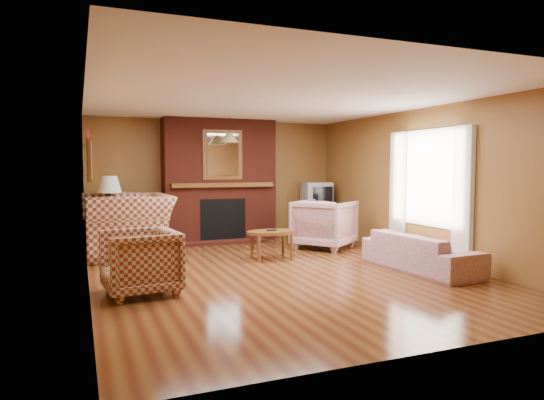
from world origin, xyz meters
name	(u,v)px	position (x,y,z in m)	size (l,w,h in m)	color
floor	(277,271)	(0.00, 0.00, 0.00)	(6.50, 6.50, 0.00)	#4A2110
ceiling	(277,100)	(0.00, 0.00, 2.40)	(6.50, 6.50, 0.00)	white
wall_back	(216,180)	(0.00, 3.25, 1.20)	(6.50, 6.50, 0.00)	brown
wall_front	(436,202)	(0.00, -3.25, 1.20)	(6.50, 6.50, 0.00)	brown
wall_left	(86,189)	(-2.50, 0.00, 1.20)	(6.50, 6.50, 0.00)	brown
wall_right	(422,184)	(2.50, 0.00, 1.20)	(6.50, 6.50, 0.00)	brown
fireplace	(220,181)	(0.00, 2.98, 1.18)	(2.20, 0.82, 2.40)	#571C13
window_right	(428,189)	(2.45, -0.20, 1.13)	(0.10, 1.85, 2.00)	beige
bookshelf	(88,154)	(-2.44, 1.90, 1.67)	(0.09, 0.55, 0.71)	brown
botanical_print	(89,160)	(-2.47, -0.30, 1.55)	(0.05, 0.40, 0.50)	brown
pendant_light	(229,138)	(0.00, 2.30, 2.00)	(0.36, 0.36, 0.48)	black
plaid_loveseat	(127,225)	(-1.85, 2.07, 0.51)	(1.56, 1.37, 1.02)	maroon
plaid_armchair	(140,262)	(-1.95, -0.58, 0.38)	(0.80, 0.83, 0.75)	maroon
floral_sofa	(421,252)	(1.90, -0.74, 0.27)	(1.82, 0.71, 0.53)	beige
floral_armchair	(325,224)	(1.52, 1.43, 0.44)	(0.94, 0.97, 0.88)	beige
coffee_table	(272,235)	(0.23, 0.79, 0.40)	(0.81, 0.50, 0.48)	brown
side_table	(110,234)	(-2.10, 2.45, 0.32)	(0.48, 0.48, 0.64)	brown
table_lamp	(109,193)	(-2.10, 2.45, 1.02)	(0.41, 0.41, 0.67)	white
tv_stand	(316,222)	(2.05, 2.80, 0.31)	(0.58, 0.52, 0.63)	black
crt_tv	(317,195)	(2.05, 2.79, 0.88)	(0.63, 0.62, 0.51)	#A0A3A8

